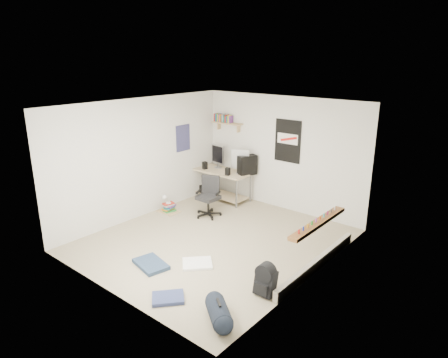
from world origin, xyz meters
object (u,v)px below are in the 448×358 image
Objects in this scene: desk at (221,184)px; duffel_bag at (219,312)px; office_chair at (208,194)px; book_stack at (169,205)px; backpack at (266,282)px.

desk is 4.66m from duffel_bag.
office_chair reaches higher than book_stack.
duffel_bag is (-0.12, -0.89, -0.06)m from backpack.
backpack is 3.68m from book_stack.
office_chair is 3.12m from backpack.
office_chair reaches higher than desk.
duffel_bag reaches higher than backpack.
desk is 3.87× the size of backpack.
office_chair is at bearing -70.05° from desk.
office_chair reaches higher than backpack.
backpack reaches higher than book_stack.
office_chair reaches higher than duffel_bag.
backpack is at bearing -20.52° from book_stack.
backpack is (2.61, -1.67, -0.29)m from office_chair.
desk is 1.72× the size of office_chair.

